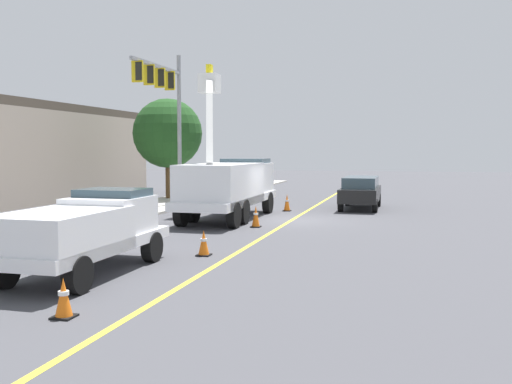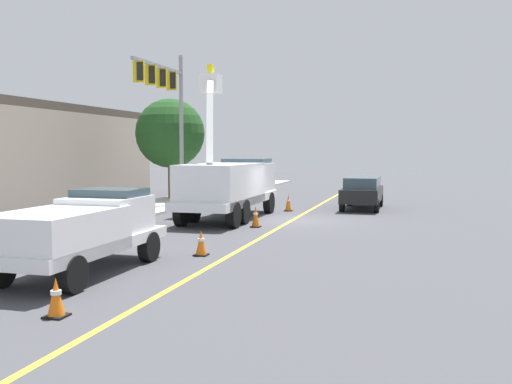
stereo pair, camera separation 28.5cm
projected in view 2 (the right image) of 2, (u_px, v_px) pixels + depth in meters
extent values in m
plane|color=#47474C|center=(292.00, 220.00, 25.38)|extent=(120.00, 120.00, 0.00)
cube|color=#B2ADA3|center=(123.00, 213.00, 27.64)|extent=(60.05, 4.52, 0.12)
cube|color=yellow|center=(292.00, 220.00, 25.38)|extent=(50.00, 0.93, 0.01)
cube|color=white|center=(229.00, 199.00, 25.69)|extent=(8.24, 2.63, 0.36)
cube|color=white|center=(246.00, 179.00, 28.16)|extent=(2.66, 2.39, 1.60)
cube|color=#384C56|center=(247.00, 165.00, 28.30)|extent=(1.84, 2.13, 0.64)
cube|color=white|center=(222.00, 185.00, 24.70)|extent=(5.29, 2.58, 1.80)
cube|color=white|center=(210.00, 129.00, 24.03)|extent=(2.08, 0.93, 3.05)
cube|color=white|center=(210.00, 88.00, 26.21)|extent=(2.84, 1.19, 1.27)
cube|color=white|center=(211.00, 84.00, 27.58)|extent=(0.90, 0.90, 0.90)
cube|color=yellow|center=(211.00, 71.00, 27.54)|extent=(0.36, 0.24, 0.60)
cylinder|color=black|center=(226.00, 202.00, 28.78)|extent=(1.05, 0.36, 1.04)
cylinder|color=black|center=(269.00, 203.00, 28.17)|extent=(1.05, 0.36, 1.04)
cylinder|color=black|center=(193.00, 210.00, 24.61)|extent=(1.05, 0.36, 1.04)
cylinder|color=black|center=(243.00, 212.00, 24.00)|extent=(1.05, 0.36, 1.04)
cylinder|color=black|center=(181.00, 214.00, 23.35)|extent=(1.05, 0.36, 1.04)
cylinder|color=black|center=(234.00, 215.00, 22.74)|extent=(1.05, 0.36, 1.04)
cube|color=white|center=(82.00, 244.00, 14.42)|extent=(5.63, 2.19, 0.30)
cube|color=white|center=(107.00, 217.00, 15.56)|extent=(2.05, 1.96, 1.10)
cube|color=#384C56|center=(110.00, 199.00, 15.72)|extent=(1.37, 1.78, 0.56)
cube|color=white|center=(57.00, 234.00, 13.42)|extent=(3.39, 2.15, 1.10)
cylinder|color=black|center=(89.00, 244.00, 16.47)|extent=(0.84, 0.31, 0.84)
cylinder|color=black|center=(149.00, 247.00, 15.96)|extent=(0.84, 0.31, 0.84)
cylinder|color=black|center=(72.00, 274.00, 12.42)|extent=(0.84, 0.31, 0.84)
cube|color=black|center=(362.00, 194.00, 30.18)|extent=(4.83, 1.97, 0.70)
cube|color=#384C56|center=(363.00, 183.00, 30.28)|extent=(3.48, 1.72, 0.60)
cylinder|color=black|center=(377.00, 206.00, 28.41)|extent=(0.68, 0.25, 0.68)
cylinder|color=black|center=(342.00, 205.00, 28.87)|extent=(0.68, 0.25, 0.68)
cylinder|color=black|center=(381.00, 200.00, 31.54)|extent=(0.68, 0.25, 0.68)
cylinder|color=black|center=(349.00, 200.00, 32.01)|extent=(0.68, 0.25, 0.68)
cube|color=black|center=(57.00, 316.00, 10.69)|extent=(0.40, 0.40, 0.04)
cone|color=orange|center=(56.00, 296.00, 10.66)|extent=(0.32, 0.32, 0.72)
cylinder|color=white|center=(56.00, 292.00, 10.66)|extent=(0.20, 0.20, 0.08)
cube|color=black|center=(201.00, 255.00, 16.91)|extent=(0.40, 0.40, 0.04)
cone|color=orange|center=(201.00, 242.00, 16.88)|extent=(0.32, 0.32, 0.72)
cylinder|color=white|center=(201.00, 240.00, 16.87)|extent=(0.20, 0.20, 0.08)
cube|color=black|center=(256.00, 227.00, 23.12)|extent=(0.40, 0.40, 0.04)
cone|color=orange|center=(256.00, 216.00, 23.08)|extent=(0.32, 0.32, 0.83)
cylinder|color=white|center=(256.00, 214.00, 23.08)|extent=(0.20, 0.20, 0.08)
cube|color=black|center=(288.00, 211.00, 29.19)|extent=(0.40, 0.40, 0.04)
cone|color=orange|center=(288.00, 202.00, 29.15)|extent=(0.32, 0.32, 0.82)
cylinder|color=white|center=(288.00, 201.00, 29.15)|extent=(0.20, 0.20, 0.08)
cylinder|color=gray|center=(181.00, 131.00, 31.79)|extent=(0.22, 0.22, 8.32)
cube|color=gray|center=(159.00, 66.00, 28.86)|extent=(5.62, 0.25, 0.16)
cube|color=gold|center=(172.00, 81.00, 30.39)|extent=(0.13, 0.56, 1.00)
cube|color=black|center=(173.00, 81.00, 30.37)|extent=(0.20, 0.32, 0.84)
cube|color=gold|center=(162.00, 78.00, 29.20)|extent=(0.13, 0.56, 1.00)
cube|color=black|center=(163.00, 78.00, 29.17)|extent=(0.20, 0.32, 0.84)
cube|color=gold|center=(151.00, 75.00, 28.00)|extent=(0.13, 0.56, 1.00)
cube|color=black|center=(152.00, 75.00, 27.97)|extent=(0.20, 0.32, 0.84)
cube|color=gold|center=(139.00, 72.00, 26.80)|extent=(0.13, 0.56, 1.00)
cube|color=black|center=(141.00, 71.00, 26.77)|extent=(0.20, 0.32, 0.84)
cube|color=#A89989|center=(16.00, 157.00, 35.75)|extent=(20.39, 8.67, 5.40)
cube|color=#4C4238|center=(15.00, 109.00, 35.53)|extent=(20.39, 8.67, 0.50)
cylinder|color=brown|center=(171.00, 179.00, 35.64)|extent=(0.32, 0.32, 2.65)
sphere|color=#1E471C|center=(170.00, 133.00, 35.43)|extent=(4.28, 4.28, 4.28)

